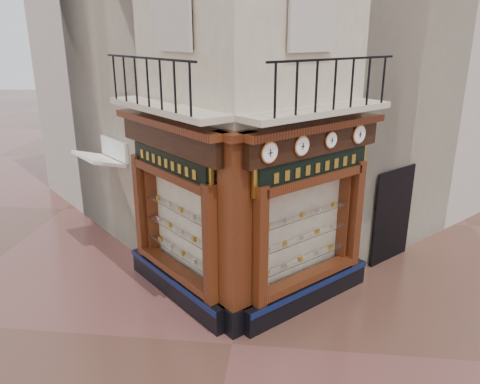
# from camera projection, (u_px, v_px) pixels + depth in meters

# --- Properties ---
(ground) EXTENTS (80.00, 80.00, 0.00)m
(ground) POSITION_uv_depth(u_px,v_px,m) (232.00, 344.00, 8.85)
(ground) COLOR #553327
(ground) RESTS_ON ground
(main_building) EXTENTS (11.31, 11.31, 12.00)m
(main_building) POSITION_uv_depth(u_px,v_px,m) (259.00, 17.00, 12.72)
(main_building) COLOR beige
(main_building) RESTS_ON ground
(neighbour_left) EXTENTS (11.31, 11.31, 11.00)m
(neighbour_left) POSITION_uv_depth(u_px,v_px,m) (190.00, 36.00, 15.47)
(neighbour_left) COLOR beige
(neighbour_left) RESTS_ON ground
(neighbour_right) EXTENTS (11.31, 11.31, 11.00)m
(neighbour_right) POSITION_uv_depth(u_px,v_px,m) (342.00, 36.00, 14.95)
(neighbour_right) COLOR beige
(neighbour_right) RESTS_ON ground
(shopfront_left) EXTENTS (2.86, 2.86, 3.98)m
(shopfront_left) POSITION_uv_depth(u_px,v_px,m) (175.00, 214.00, 9.84)
(shopfront_left) COLOR black
(shopfront_left) RESTS_ON ground
(shopfront_right) EXTENTS (2.86, 2.86, 3.98)m
(shopfront_right) POSITION_uv_depth(u_px,v_px,m) (309.00, 219.00, 9.54)
(shopfront_right) COLOR black
(shopfront_right) RESTS_ON ground
(corner_pilaster) EXTENTS (0.85, 0.85, 3.98)m
(corner_pilaster) POSITION_uv_depth(u_px,v_px,m) (235.00, 239.00, 8.69)
(corner_pilaster) COLOR black
(corner_pilaster) RESTS_ON ground
(balcony) EXTENTS (5.94, 2.97, 1.03)m
(balcony) POSITION_uv_depth(u_px,v_px,m) (241.00, 109.00, 8.89)
(balcony) COLOR beige
(balcony) RESTS_ON ground
(clock_a) EXTENTS (0.31, 0.31, 0.39)m
(clock_a) POSITION_uv_depth(u_px,v_px,m) (269.00, 152.00, 8.09)
(clock_a) COLOR #CA7F43
(clock_a) RESTS_ON ground
(clock_b) EXTENTS (0.31, 0.31, 0.38)m
(clock_b) POSITION_uv_depth(u_px,v_px,m) (302.00, 146.00, 8.57)
(clock_b) COLOR #CA7F43
(clock_b) RESTS_ON ground
(clock_c) EXTENTS (0.27, 0.27, 0.33)m
(clock_c) POSITION_uv_depth(u_px,v_px,m) (331.00, 140.00, 9.04)
(clock_c) COLOR #CA7F43
(clock_c) RESTS_ON ground
(clock_d) EXTENTS (0.32, 0.32, 0.40)m
(clock_d) POSITION_uv_depth(u_px,v_px,m) (359.00, 134.00, 9.56)
(clock_d) COLOR #CA7F43
(clock_d) RESTS_ON ground
(awning) EXTENTS (1.63, 1.63, 0.32)m
(awning) POSITION_uv_depth(u_px,v_px,m) (107.00, 250.00, 12.72)
(awning) COLOR white
(awning) RESTS_ON ground
(signboard_left) EXTENTS (2.15, 2.15, 0.57)m
(signboard_left) POSITION_uv_depth(u_px,v_px,m) (169.00, 163.00, 9.43)
(signboard_left) COLOR gold
(signboard_left) RESTS_ON ground
(signboard_right) EXTENTS (2.29, 2.29, 0.61)m
(signboard_right) POSITION_uv_depth(u_px,v_px,m) (315.00, 167.00, 9.13)
(signboard_right) COLOR gold
(signboard_right) RESTS_ON ground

